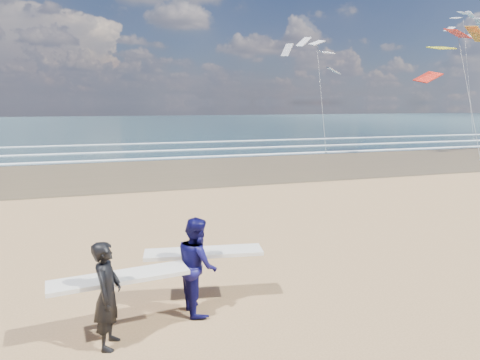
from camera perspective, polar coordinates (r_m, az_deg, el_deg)
name	(u,v)px	position (r m, az deg, el deg)	size (l,w,h in m)	color
wet_sand_strip	(410,158)	(31.30, 21.74, 2.69)	(220.00, 12.00, 0.01)	brown
ocean	(216,123)	(80.60, -3.23, 7.59)	(220.00, 100.00, 0.02)	#1B333B
foam_breakers	(335,144)	(39.60, 12.54, 4.68)	(220.00, 11.70, 0.05)	white
surfer_near	(110,292)	(7.09, -17.00, -14.08)	(2.25, 1.09, 1.69)	black
surfer_far	(198,264)	(7.86, -5.67, -11.07)	(2.25, 1.22, 1.75)	#0E0C48
kite_0	(464,67)	(34.61, 27.66, 13.20)	(7.59, 4.94, 10.09)	slate
kite_1	(320,84)	(35.08, 10.65, 12.44)	(5.32, 4.69, 9.59)	slate
kite_5	(467,68)	(52.39, 28.06, 13.00)	(4.65, 4.61, 14.16)	slate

